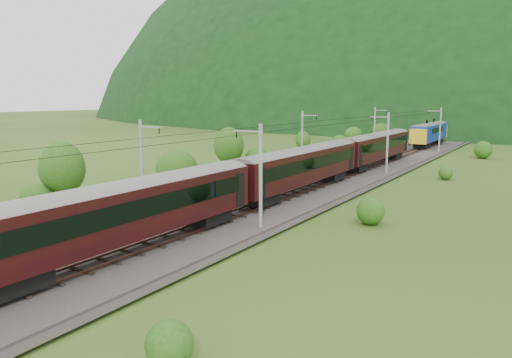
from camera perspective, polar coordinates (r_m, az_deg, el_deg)
The scene contains 15 objects.
ground at distance 42.40m, azimuth -6.70°, elevation -4.74°, with size 600.00×600.00×0.00m, color #314916.
railbed at distance 50.38m, azimuth 0.37°, elevation -2.24°, with size 14.00×220.00×0.30m, color #38332D.
track_left at distance 51.60m, azimuth -1.91°, elevation -1.72°, with size 2.40×220.00×0.27m.
track_right at distance 49.16m, azimuth 2.76°, elevation -2.28°, with size 2.40×220.00×0.27m.
catenary_left at distance 71.83m, azimuth 5.33°, elevation 4.71°, with size 2.54×192.28×8.00m.
catenary_right at distance 67.32m, azimuth 14.73°, elevation 4.13°, with size 2.54×192.28×8.00m.
overhead_wires at distance 49.45m, azimuth 0.37°, elevation 5.67°, with size 4.83×198.00×0.03m.
mountain_main at distance 293.47m, azimuth 26.80°, elevation 6.38°, with size 504.00×360.00×244.00m, color black.
mountain_ridge at distance 362.84m, azimuth 8.05°, elevation 7.67°, with size 336.00×280.00×132.00m, color black.
train at distance 41.86m, azimuth -2.49°, elevation 0.34°, with size 3.18×153.23×5.53m.
hazard_post_near at distance 69.89m, azimuth 9.88°, elevation 1.65°, with size 0.16×0.16×1.53m, color red.
hazard_post_far at distance 99.51m, azimuth 16.93°, elevation 3.69°, with size 0.17×0.17×1.64m, color red.
signal at distance 100.63m, azimuth 14.62°, elevation 4.09°, with size 0.23×0.23×2.12m.
vegetation_left at distance 61.49m, azimuth -8.24°, elevation 2.14°, with size 9.59×142.97×7.09m.
vegetation_right at distance 44.39m, azimuth 14.00°, elevation -2.76°, with size 6.97×103.83×2.65m.
Camera 1 is at (25.62, -32.17, 10.31)m, focal length 35.00 mm.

